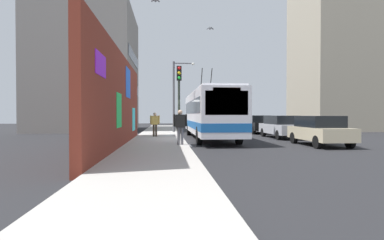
# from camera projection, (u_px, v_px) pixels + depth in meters

# --- Properties ---
(ground_plane) EXTENTS (80.00, 80.00, 0.00)m
(ground_plane) POSITION_uv_depth(u_px,v_px,m) (184.00, 141.00, 18.87)
(ground_plane) COLOR #232326
(sidewalk_slab) EXTENTS (48.00, 3.20, 0.15)m
(sidewalk_slab) POSITION_uv_depth(u_px,v_px,m) (158.00, 140.00, 18.74)
(sidewalk_slab) COLOR #ADA8A0
(sidewalk_slab) RESTS_ON ground_plane
(graffiti_wall) EXTENTS (14.73, 0.32, 4.59)m
(graffiti_wall) POSITION_uv_depth(u_px,v_px,m) (120.00, 101.00, 14.94)
(graffiti_wall) COLOR maroon
(graffiti_wall) RESTS_ON ground_plane
(building_far_left) EXTENTS (10.83, 9.40, 12.34)m
(building_far_left) POSITION_uv_depth(u_px,v_px,m) (88.00, 71.00, 31.91)
(building_far_left) COLOR gray
(building_far_left) RESTS_ON ground_plane
(building_far_right) EXTENTS (8.06, 7.68, 15.22)m
(building_far_right) POSITION_uv_depth(u_px,v_px,m) (336.00, 59.00, 32.77)
(building_far_right) COLOR #9E937F
(building_far_right) RESTS_ON ground_plane
(city_bus) EXTENTS (11.99, 2.50, 4.96)m
(city_bus) POSITION_uv_depth(u_px,v_px,m) (209.00, 113.00, 20.66)
(city_bus) COLOR silver
(city_bus) RESTS_ON ground_plane
(parked_car_champagne) EXTENTS (4.16, 1.87, 1.58)m
(parked_car_champagne) POSITION_uv_depth(u_px,v_px,m) (320.00, 130.00, 16.23)
(parked_car_champagne) COLOR #C6B793
(parked_car_champagne) RESTS_ON ground_plane
(parked_car_silver) EXTENTS (4.74, 1.87, 1.58)m
(parked_car_silver) POSITION_uv_depth(u_px,v_px,m) (282.00, 126.00, 21.57)
(parked_car_silver) COLOR #B7B7BC
(parked_car_silver) RESTS_ON ground_plane
(parked_car_black) EXTENTS (4.49, 1.82, 1.58)m
(parked_car_black) POSITION_uv_depth(u_px,v_px,m) (258.00, 124.00, 27.24)
(parked_car_black) COLOR black
(parked_car_black) RESTS_ON ground_plane
(parked_car_navy) EXTENTS (4.84, 1.80, 1.58)m
(parked_car_navy) POSITION_uv_depth(u_px,v_px,m) (241.00, 122.00, 33.39)
(parked_car_navy) COLOR navy
(parked_car_navy) RESTS_ON ground_plane
(pedestrian_at_curb) EXTENTS (0.23, 0.69, 1.73)m
(pedestrian_at_curb) POSITION_uv_depth(u_px,v_px,m) (180.00, 124.00, 15.23)
(pedestrian_at_curb) COLOR #595960
(pedestrian_at_curb) RESTS_ON sidewalk_slab
(pedestrian_midblock) EXTENTS (0.22, 0.66, 1.64)m
(pedestrian_midblock) POSITION_uv_depth(u_px,v_px,m) (155.00, 122.00, 21.02)
(pedestrian_midblock) COLOR #3F3326
(pedestrian_midblock) RESTS_ON sidewalk_slab
(traffic_light) EXTENTS (0.49, 0.28, 4.35)m
(traffic_light) POSITION_uv_depth(u_px,v_px,m) (179.00, 90.00, 17.94)
(traffic_light) COLOR #2D382D
(traffic_light) RESTS_ON sidewalk_slab
(street_lamp) EXTENTS (0.44, 1.92, 6.12)m
(street_lamp) POSITION_uv_depth(u_px,v_px,m) (176.00, 91.00, 26.65)
(street_lamp) COLOR #4C4C51
(street_lamp) RESTS_ON sidewalk_slab
(flying_pigeons) EXTENTS (7.75, 5.28, 1.88)m
(flying_pigeons) POSITION_uv_depth(u_px,v_px,m) (199.00, 2.00, 18.84)
(flying_pigeons) COLOR slate
(curbside_puddle) EXTENTS (1.46, 1.46, 0.00)m
(curbside_puddle) POSITION_uv_depth(u_px,v_px,m) (198.00, 145.00, 16.41)
(curbside_puddle) COLOR black
(curbside_puddle) RESTS_ON ground_plane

